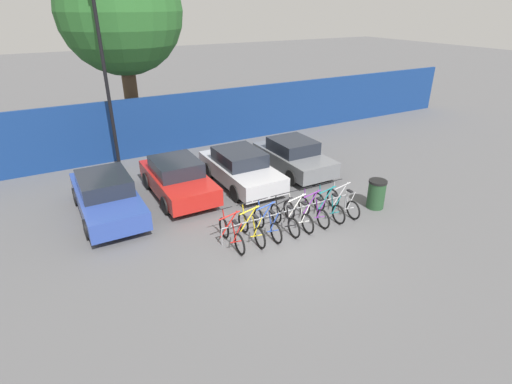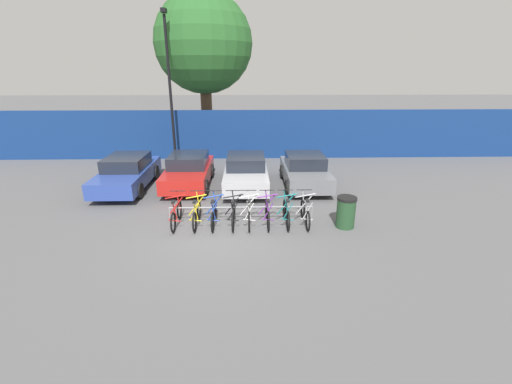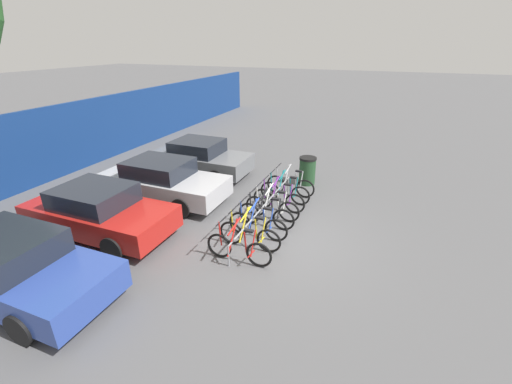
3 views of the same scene
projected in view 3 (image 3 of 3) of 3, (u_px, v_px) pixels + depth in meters
name	position (u px, v px, depth m)	size (l,w,h in m)	color
ground_plane	(278.00, 237.00, 9.38)	(120.00, 120.00, 0.00)	#59595B
hoarding_wall	(25.00, 151.00, 12.11)	(36.00, 0.16, 2.73)	navy
bike_rack	(264.00, 207.00, 10.00)	(4.79, 0.04, 0.57)	gray
bicycle_red	(239.00, 249.00, 8.20)	(0.68, 1.71, 1.05)	black
bicycle_yellow	(250.00, 235.00, 8.77)	(0.68, 1.71, 1.05)	black
bicycle_blue	(258.00, 225.00, 9.24)	(0.68, 1.71, 1.05)	black
bicycle_black	(266.00, 215.00, 9.78)	(0.68, 1.71, 1.05)	black
bicycle_white	(272.00, 207.00, 10.22)	(0.68, 1.71, 1.05)	black
bicycle_purple	(279.00, 199.00, 10.73)	(0.68, 1.71, 1.05)	black
bicycle_teal	(285.00, 192.00, 11.26)	(0.68, 1.71, 1.05)	black
bicycle_silver	(290.00, 185.00, 11.80)	(0.68, 1.71, 1.05)	black
car_blue	(12.00, 266.00, 7.03)	(1.91, 4.46, 1.40)	#2D479E
car_red	(99.00, 211.00, 9.30)	(1.91, 4.08, 1.40)	red
car_silver	(162.00, 181.00, 11.33)	(1.91, 4.28, 1.40)	#B7B7BC
car_grey	(200.00, 158.00, 13.54)	(1.91, 3.94, 1.40)	slate
trash_bin	(307.00, 171.00, 12.72)	(0.63, 0.63, 1.03)	#234728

